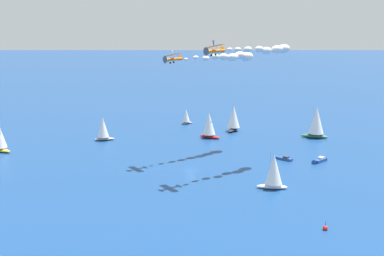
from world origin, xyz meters
TOP-DOWN VIEW (x-y plane):
  - ground_plane at (0.00, 0.00)m, footprint 2000.00×2000.00m
  - sailboat_far_port at (-9.87, -26.71)m, footprint 5.34×8.56m
  - sailboat_inshore at (44.73, 6.97)m, footprint 6.03×9.39m
  - sailboat_offshore at (69.77, 24.96)m, footprint 5.58×5.36m
  - sailboat_ahead at (28.15, 44.95)m, footprint 6.27×7.96m
  - sailboat_mid_cluster at (58.09, -33.32)m, footprint 6.12×10.84m
  - motorboat_outer_ring_a at (21.40, -36.87)m, footprint 6.98×4.69m
  - motorboat_outer_ring_b at (20.95, -25.19)m, footprint 3.85×6.42m
  - sailboat_outer_ring_c at (60.82, 0.86)m, footprint 9.87×5.94m
  - marker_buoy at (-34.01, -41.54)m, footprint 1.10×1.10m
  - biplane_lead at (-6.02, -8.76)m, footprint 6.97×6.91m
  - wingwalker_lead at (-5.83, -8.44)m, footprint 0.57×0.82m
  - smoke_trail_lead at (13.42, -21.46)m, footprint 24.21×16.35m
  - biplane_wingman at (6.98, 8.20)m, footprint 6.97×6.91m
  - wingwalker_wingman at (7.17, 8.52)m, footprint 0.57×0.82m
  - smoke_trail_wingman at (29.16, -6.29)m, footprint 27.46×19.10m

SIDE VIEW (x-z plane):
  - ground_plane at x=0.00m, z-range 0.00..0.00m
  - marker_buoy at x=-34.01m, z-range -0.66..1.44m
  - motorboat_outer_ring_b at x=20.95m, z-range -0.42..1.40m
  - motorboat_outer_ring_a at x=21.40m, z-range -0.46..1.55m
  - sailboat_offshore at x=69.77m, z-range -0.34..7.46m
  - sailboat_ahead at x=28.15m, z-range -0.45..9.84m
  - sailboat_far_port at x=-9.87m, z-range -0.46..10.21m
  - sailboat_inshore at x=44.73m, z-range -0.51..11.17m
  - sailboat_outer_ring_c at x=60.82m, z-range -0.54..11.84m
  - sailboat_mid_cluster at x=58.09m, z-range -0.60..13.26m
  - smoke_trail_wingman at x=29.16m, z-range 31.13..35.21m
  - biplane_wingman at x=6.98m, z-range 31.59..35.26m
  - wingwalker_wingman at x=7.17m, z-range 34.69..36.47m
  - smoke_trail_lead at x=13.42m, z-range 34.83..38.08m
  - biplane_lead at x=-6.02m, z-range 34.84..38.51m
  - wingwalker_lead at x=-5.83m, z-range 37.94..39.73m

